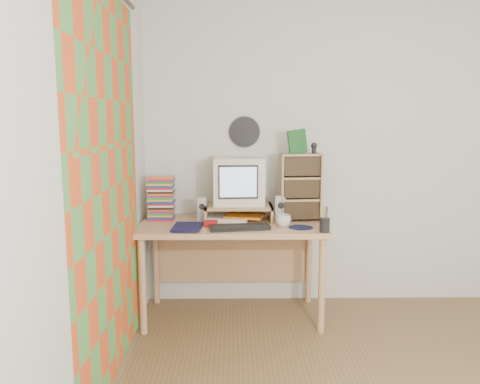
{
  "coord_description": "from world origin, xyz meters",
  "views": [
    {
      "loc": [
        -1.01,
        -2.1,
        1.53
      ],
      "look_at": [
        -0.97,
        1.33,
        1.0
      ],
      "focal_mm": 35.0,
      "sensor_mm": 36.0,
      "label": 1
    }
  ],
  "objects_px": {
    "crt_monitor": "(238,181)",
    "dvd_stack": "(161,202)",
    "keyboard": "(240,227)",
    "mug": "(283,221)",
    "diary": "(173,225)",
    "desk": "(232,238)",
    "cd_rack": "(300,187)"
  },
  "relations": [
    {
      "from": "cd_rack",
      "to": "dvd_stack",
      "type": "bearing_deg",
      "value": 172.88
    },
    {
      "from": "crt_monitor",
      "to": "mug",
      "type": "relative_size",
      "value": 3.41
    },
    {
      "from": "crt_monitor",
      "to": "dvd_stack",
      "type": "bearing_deg",
      "value": 178.1
    },
    {
      "from": "crt_monitor",
      "to": "cd_rack",
      "type": "bearing_deg",
      "value": -9.61
    },
    {
      "from": "desk",
      "to": "keyboard",
      "type": "distance_m",
      "value": 0.31
    },
    {
      "from": "dvd_stack",
      "to": "cd_rack",
      "type": "relative_size",
      "value": 0.53
    },
    {
      "from": "keyboard",
      "to": "dvd_stack",
      "type": "xyz_separation_m",
      "value": [
        -0.61,
        0.34,
        0.12
      ]
    },
    {
      "from": "mug",
      "to": "diary",
      "type": "bearing_deg",
      "value": -176.19
    },
    {
      "from": "keyboard",
      "to": "diary",
      "type": "height_order",
      "value": "diary"
    },
    {
      "from": "diary",
      "to": "keyboard",
      "type": "bearing_deg",
      "value": -1.01
    },
    {
      "from": "cd_rack",
      "to": "mug",
      "type": "distance_m",
      "value": 0.34
    },
    {
      "from": "keyboard",
      "to": "mug",
      "type": "bearing_deg",
      "value": 5.7
    },
    {
      "from": "desk",
      "to": "crt_monitor",
      "type": "relative_size",
      "value": 3.64
    },
    {
      "from": "crt_monitor",
      "to": "dvd_stack",
      "type": "relative_size",
      "value": 1.39
    },
    {
      "from": "dvd_stack",
      "to": "crt_monitor",
      "type": "bearing_deg",
      "value": 1.67
    },
    {
      "from": "keyboard",
      "to": "dvd_stack",
      "type": "relative_size",
      "value": 1.55
    },
    {
      "from": "crt_monitor",
      "to": "dvd_stack",
      "type": "height_order",
      "value": "crt_monitor"
    },
    {
      "from": "desk",
      "to": "keyboard",
      "type": "bearing_deg",
      "value": -78.84
    },
    {
      "from": "desk",
      "to": "crt_monitor",
      "type": "distance_m",
      "value": 0.45
    },
    {
      "from": "dvd_stack",
      "to": "diary",
      "type": "height_order",
      "value": "dvd_stack"
    },
    {
      "from": "cd_rack",
      "to": "mug",
      "type": "height_order",
      "value": "cd_rack"
    },
    {
      "from": "diary",
      "to": "dvd_stack",
      "type": "bearing_deg",
      "value": 115.22
    },
    {
      "from": "crt_monitor",
      "to": "cd_rack",
      "type": "distance_m",
      "value": 0.48
    },
    {
      "from": "dvd_stack",
      "to": "mug",
      "type": "distance_m",
      "value": 0.97
    },
    {
      "from": "cd_rack",
      "to": "diary",
      "type": "xyz_separation_m",
      "value": [
        -0.95,
        -0.28,
        -0.24
      ]
    },
    {
      "from": "desk",
      "to": "mug",
      "type": "bearing_deg",
      "value": -26.65
    },
    {
      "from": "keyboard",
      "to": "cd_rack",
      "type": "xyz_separation_m",
      "value": [
        0.47,
        0.31,
        0.25
      ]
    },
    {
      "from": "desk",
      "to": "crt_monitor",
      "type": "xyz_separation_m",
      "value": [
        0.05,
        0.09,
        0.44
      ]
    },
    {
      "from": "cd_rack",
      "to": "diary",
      "type": "height_order",
      "value": "cd_rack"
    },
    {
      "from": "mug",
      "to": "dvd_stack",
      "type": "bearing_deg",
      "value": 164.43
    },
    {
      "from": "crt_monitor",
      "to": "diary",
      "type": "height_order",
      "value": "crt_monitor"
    },
    {
      "from": "keyboard",
      "to": "mug",
      "type": "distance_m",
      "value": 0.33
    }
  ]
}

